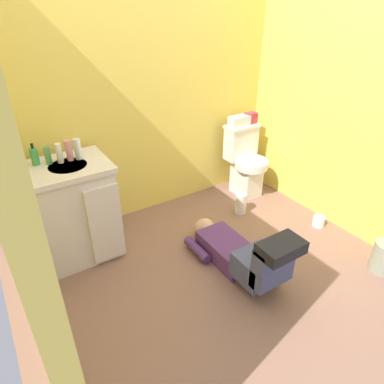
% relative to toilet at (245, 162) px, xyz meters
% --- Properties ---
extents(ground_plane, '(3.06, 3.14, 0.04)m').
position_rel_toilet_xyz_m(ground_plane, '(-0.94, -0.80, -0.39)').
color(ground_plane, '#835E4F').
extents(wall_back, '(2.72, 0.08, 2.40)m').
position_rel_toilet_xyz_m(wall_back, '(-0.94, 0.31, 0.83)').
color(wall_back, '#E7CB53').
rests_on(wall_back, ground_plane).
extents(wall_right, '(0.08, 2.14, 2.40)m').
position_rel_toilet_xyz_m(wall_right, '(0.38, -0.80, 0.83)').
color(wall_right, '#E7CB53').
rests_on(wall_right, ground_plane).
extents(toilet, '(0.36, 0.46, 0.75)m').
position_rel_toilet_xyz_m(toilet, '(0.00, 0.00, 0.00)').
color(toilet, silver).
rests_on(toilet, ground_plane).
extents(vanity_cabinet, '(0.60, 0.53, 0.82)m').
position_rel_toilet_xyz_m(vanity_cabinet, '(-1.82, -0.07, 0.05)').
color(vanity_cabinet, silver).
rests_on(vanity_cabinet, ground_plane).
extents(faucet, '(0.02, 0.02, 0.10)m').
position_rel_toilet_xyz_m(faucet, '(-1.82, 0.08, 0.50)').
color(faucet, silver).
rests_on(faucet, vanity_cabinet).
extents(person_plumber, '(0.39, 1.06, 0.52)m').
position_rel_toilet_xyz_m(person_plumber, '(-0.85, -0.98, -0.19)').
color(person_plumber, '#512D6B').
rests_on(person_plumber, ground_plane).
extents(tissue_box, '(0.22, 0.11, 0.10)m').
position_rel_toilet_xyz_m(tissue_box, '(-0.05, 0.09, 0.43)').
color(tissue_box, silver).
rests_on(tissue_box, toilet).
extents(toiletry_bag, '(0.12, 0.09, 0.11)m').
position_rel_toilet_xyz_m(toiletry_bag, '(0.10, 0.09, 0.44)').
color(toiletry_bag, '#B22D3F').
rests_on(toiletry_bag, toilet).
extents(soap_dispenser, '(0.06, 0.06, 0.17)m').
position_rel_toilet_xyz_m(soap_dispenser, '(-2.01, 0.06, 0.52)').
color(soap_dispenser, green).
rests_on(soap_dispenser, vanity_cabinet).
extents(bottle_green, '(0.05, 0.05, 0.14)m').
position_rel_toilet_xyz_m(bottle_green, '(-1.93, 0.02, 0.52)').
color(bottle_green, '#529852').
rests_on(bottle_green, vanity_cabinet).
extents(bottle_white, '(0.05, 0.05, 0.15)m').
position_rel_toilet_xyz_m(bottle_white, '(-1.85, -0.00, 0.53)').
color(bottle_white, white).
rests_on(bottle_white, vanity_cabinet).
extents(bottle_pink, '(0.05, 0.05, 0.16)m').
position_rel_toilet_xyz_m(bottle_pink, '(-1.77, -0.00, 0.53)').
color(bottle_pink, pink).
rests_on(bottle_pink, vanity_cabinet).
extents(bottle_clear, '(0.05, 0.05, 0.16)m').
position_rel_toilet_xyz_m(bottle_clear, '(-1.71, -0.01, 0.53)').
color(bottle_clear, silver).
rests_on(bottle_clear, vanity_cabinet).
extents(paper_towel_roll, '(0.11, 0.11, 0.21)m').
position_rel_toilet_xyz_m(paper_towel_roll, '(-0.30, -0.32, -0.26)').
color(paper_towel_roll, white).
rests_on(paper_towel_roll, ground_plane).
extents(toilet_paper_roll, '(0.11, 0.11, 0.10)m').
position_rel_toilet_xyz_m(toilet_paper_roll, '(0.18, -0.90, -0.32)').
color(toilet_paper_roll, white).
rests_on(toilet_paper_roll, ground_plane).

